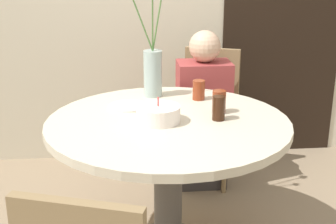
% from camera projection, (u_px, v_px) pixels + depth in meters
% --- Properties ---
extents(doorway_panel, '(0.90, 0.01, 2.05)m').
position_uv_depth(doorway_panel, '(283.00, 22.00, 3.45)').
color(doorway_panel, black).
rests_on(doorway_panel, ground_plane).
extents(dining_table, '(1.18, 1.18, 0.74)m').
position_uv_depth(dining_table, '(168.00, 148.00, 2.30)').
color(dining_table, beige).
rests_on(dining_table, ground_plane).
extents(chair_left_flank, '(0.52, 0.52, 0.89)m').
position_uv_depth(chair_left_flank, '(208.00, 108.00, 3.21)').
color(chair_left_flank, '#9E896B').
rests_on(chair_left_flank, ground_plane).
extents(birthday_cake, '(0.21, 0.21, 0.12)m').
position_uv_depth(birthday_cake, '(158.00, 114.00, 2.21)').
color(birthday_cake, white).
rests_on(birthday_cake, dining_table).
extents(flower_vase, '(0.26, 0.15, 0.77)m').
position_uv_depth(flower_vase, '(153.00, 62.00, 2.57)').
color(flower_vase, '#9EB2AD').
rests_on(flower_vase, dining_table).
extents(side_plate, '(0.20, 0.20, 0.01)m').
position_uv_depth(side_plate, '(128.00, 106.00, 2.44)').
color(side_plate, silver).
rests_on(side_plate, dining_table).
extents(drink_glass_0, '(0.06, 0.06, 0.12)m').
position_uv_depth(drink_glass_0, '(219.00, 108.00, 2.23)').
color(drink_glass_0, '#33190C').
rests_on(drink_glass_0, dining_table).
extents(drink_glass_1, '(0.07, 0.07, 0.11)m').
position_uv_depth(drink_glass_1, '(219.00, 102.00, 2.34)').
color(drink_glass_1, maroon).
rests_on(drink_glass_1, dining_table).
extents(drink_glass_2, '(0.07, 0.07, 0.11)m').
position_uv_depth(drink_glass_2, '(199.00, 90.00, 2.55)').
color(drink_glass_2, maroon).
rests_on(drink_glass_2, dining_table).
extents(person_boy, '(0.34, 0.24, 1.05)m').
position_uv_depth(person_boy, '(203.00, 115.00, 3.07)').
color(person_boy, '#383333').
rests_on(person_boy, ground_plane).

